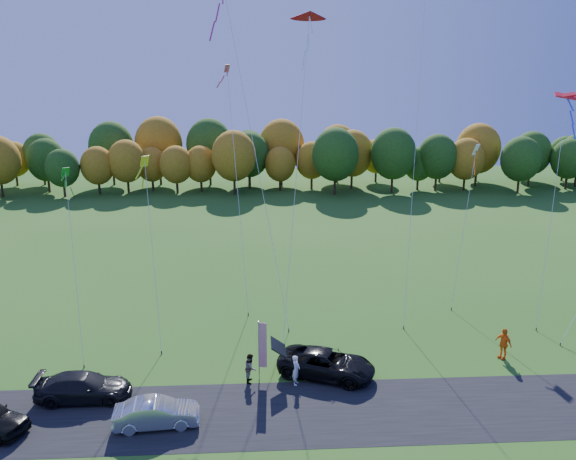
{
  "coord_description": "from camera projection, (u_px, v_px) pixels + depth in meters",
  "views": [
    {
      "loc": [
        -1.98,
        -29.2,
        16.37
      ],
      "look_at": [
        0.0,
        6.0,
        7.0
      ],
      "focal_mm": 35.0,
      "sensor_mm": 36.0,
      "label": 1
    }
  ],
  "objects": [
    {
      "name": "kite_parafoil_rainbow",
      "position": [
        553.0,
        206.0,
        39.62
      ],
      "size": [
        5.96,
        7.79,
        15.97
      ],
      "color": "#4C3F33",
      "rests_on": "ground"
    },
    {
      "name": "feather_flag",
      "position": [
        262.0,
        345.0,
        31.21
      ],
      "size": [
        0.47,
        0.14,
        3.58
      ],
      "color": "#999999",
      "rests_on": "ground"
    },
    {
      "name": "person_east",
      "position": [
        503.0,
        343.0,
        34.0
      ],
      "size": [
        0.96,
        1.24,
        1.96
      ],
      "primitive_type": "imported",
      "rotation": [
        0.0,
        0.0,
        -1.09
      ],
      "color": "orange",
      "rests_on": "ground"
    },
    {
      "name": "dark_truck_a",
      "position": [
        84.0,
        387.0,
        29.66
      ],
      "size": [
        4.99,
        2.07,
        1.44
      ],
      "primitive_type": "imported",
      "rotation": [
        0.0,
        0.0,
        1.58
      ],
      "color": "black",
      "rests_on": "ground"
    },
    {
      "name": "kite_diamond_green",
      "position": [
        74.0,
        264.0,
        34.48
      ],
      "size": [
        2.46,
        6.44,
        11.35
      ],
      "color": "#4C3F33",
      "rests_on": "ground"
    },
    {
      "name": "silver_sedan",
      "position": [
        157.0,
        413.0,
        27.37
      ],
      "size": [
        4.25,
        1.83,
        1.36
      ],
      "primitive_type": "imported",
      "rotation": [
        0.0,
        0.0,
        1.67
      ],
      "color": "silver",
      "rests_on": "ground"
    },
    {
      "name": "kite_diamond_yellow",
      "position": [
        153.0,
        252.0,
        35.54
      ],
      "size": [
        1.84,
        5.31,
        12.08
      ],
      "color": "#4C3F33",
      "rests_on": "ground"
    },
    {
      "name": "ground",
      "position": [
        294.0,
        373.0,
        32.48
      ],
      "size": [
        160.0,
        160.0,
        0.0
      ],
      "primitive_type": "plane",
      "color": "#245416"
    },
    {
      "name": "black_suv",
      "position": [
        327.0,
        364.0,
        32.02
      ],
      "size": [
        6.06,
        4.41,
        1.53
      ],
      "primitive_type": "imported",
      "rotation": [
        0.0,
        0.0,
        1.19
      ],
      "color": "black",
      "rests_on": "ground"
    },
    {
      "name": "person_tailgate_b",
      "position": [
        251.0,
        368.0,
        31.42
      ],
      "size": [
        0.71,
        0.87,
        1.66
      ],
      "primitive_type": "imported",
      "rotation": [
        0.0,
        0.0,
        1.47
      ],
      "color": "gray",
      "rests_on": "ground"
    },
    {
      "name": "kite_diamond_white",
      "position": [
        464.0,
        226.0,
        42.27
      ],
      "size": [
        3.39,
        5.27,
        12.13
      ],
      "color": "#4C3F33",
      "rests_on": "ground"
    },
    {
      "name": "kite_delta_blue",
      "position": [
        254.0,
        147.0,
        39.43
      ],
      "size": [
        5.7,
        10.55,
        24.67
      ],
      "color": "#4C3F33",
      "rests_on": "ground"
    },
    {
      "name": "asphalt_strip",
      "position": [
        299.0,
        412.0,
        28.62
      ],
      "size": [
        90.0,
        6.0,
        0.01
      ],
      "primitive_type": "cube",
      "color": "black",
      "rests_on": "ground"
    },
    {
      "name": "tree_line",
      "position": [
        270.0,
        192.0,
        85.56
      ],
      "size": [
        116.0,
        12.0,
        10.0
      ],
      "primitive_type": null,
      "color": "#1E4711",
      "rests_on": "ground"
    },
    {
      "name": "kite_diamond_pink",
      "position": [
        237.0,
        185.0,
        42.35
      ],
      "size": [
        2.01,
        8.95,
        17.94
      ],
      "color": "#4C3F33",
      "rests_on": "ground"
    },
    {
      "name": "kite_parafoil_orange",
      "position": [
        419.0,
        98.0,
        40.96
      ],
      "size": [
        5.97,
        13.91,
        30.7
      ],
      "color": "#4C3F33",
      "rests_on": "ground"
    },
    {
      "name": "kite_delta_red",
      "position": [
        297.0,
        168.0,
        36.91
      ],
      "size": [
        3.64,
        9.98,
        22.19
      ],
      "color": "#4C3F33",
      "rests_on": "ground"
    },
    {
      "name": "person_tailgate_a",
      "position": [
        296.0,
        370.0,
        31.11
      ],
      "size": [
        0.57,
        0.72,
        1.71
      ],
      "primitive_type": "imported",
      "rotation": [
        0.0,
        0.0,
        1.28
      ],
      "color": "white",
      "rests_on": "ground"
    }
  ]
}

